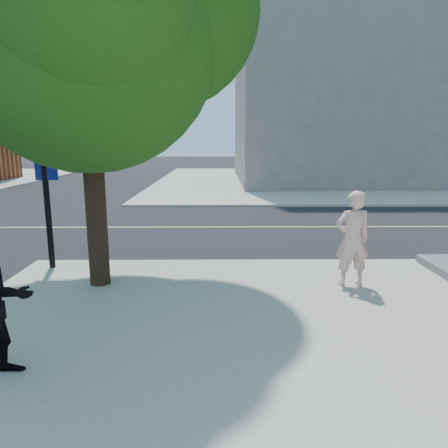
{
  "coord_description": "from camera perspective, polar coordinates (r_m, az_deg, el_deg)",
  "views": [
    {
      "loc": [
        3.56,
        -10.02,
        3.06
      ],
      "look_at": [
        3.65,
        -1.31,
        1.3
      ],
      "focal_mm": 33.26,
      "sensor_mm": 36.0,
      "label": 1
    }
  ],
  "objects": [
    {
      "name": "sidewalk_ne",
      "position": [
        33.18,
        16.94,
        5.77
      ],
      "size": [
        29.0,
        25.0,
        0.12
      ],
      "primitive_type": "cube",
      "color": "#A2A292",
      "rests_on": "ground"
    },
    {
      "name": "ground",
      "position": [
        11.06,
        -19.41,
        -5.29
      ],
      "size": [
        140.0,
        140.0,
        0.0
      ],
      "primitive_type": "plane",
      "color": "black",
      "rests_on": "ground"
    },
    {
      "name": "road_ew",
      "position": [
        15.26,
        -14.06,
        -0.45
      ],
      "size": [
        140.0,
        9.0,
        0.01
      ],
      "primitive_type": "cube",
      "color": "black",
      "rests_on": "ground"
    },
    {
      "name": "street_tree",
      "position": [
        8.97,
        -17.79,
        26.86
      ],
      "size": [
        6.31,
        5.73,
        8.37
      ],
      "rotation": [
        0.0,
        0.0,
        -0.04
      ],
      "color": "black",
      "rests_on": "sidewalk_se"
    },
    {
      "name": "man_on_phone",
      "position": [
        8.77,
        17.24,
        -1.98
      ],
      "size": [
        0.76,
        0.54,
        1.97
      ],
      "primitive_type": "imported",
      "rotation": [
        0.0,
        0.0,
        3.24
      ],
      "color": "beige",
      "rests_on": "sidewalk_se"
    },
    {
      "name": "filler_ne",
      "position": [
        33.92,
        18.25,
        17.78
      ],
      "size": [
        18.0,
        16.0,
        14.0
      ],
      "primitive_type": "cube",
      "color": "slate",
      "rests_on": "sidewalk_ne"
    }
  ]
}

